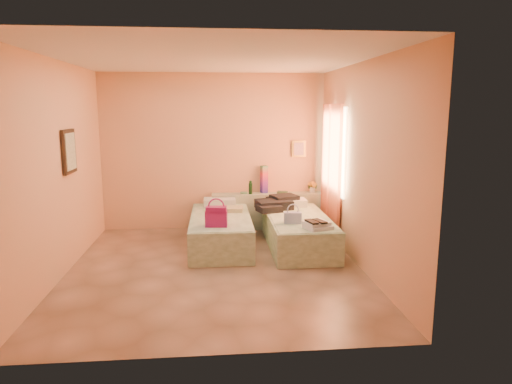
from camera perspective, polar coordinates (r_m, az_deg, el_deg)
ground at (r=6.40m, az=-5.04°, el=-9.52°), size 4.50×4.50×0.00m
room_walls at (r=6.60m, az=-3.53°, el=7.00°), size 4.02×4.51×2.81m
headboard_ledge at (r=8.39m, az=1.50°, el=-2.36°), size 2.05×0.30×0.65m
bed_left at (r=7.33m, az=-4.43°, el=-4.87°), size 0.91×2.00×0.50m
bed_right at (r=7.29m, az=5.29°, el=-4.97°), size 0.91×2.00×0.50m
water_bottle at (r=8.23m, az=-0.69°, el=0.53°), size 0.07×0.07×0.23m
rainbow_box at (r=8.34m, az=1.01°, el=1.59°), size 0.14×0.14×0.50m
small_dish at (r=8.29m, az=-1.54°, el=-0.10°), size 0.16×0.16×0.03m
green_book at (r=8.36m, az=3.31°, el=-0.03°), size 0.22×0.18×0.03m
flower_vase at (r=8.47m, az=7.09°, el=0.76°), size 0.19×0.19×0.24m
magenta_handbag at (r=6.60m, az=-4.98°, el=-3.05°), size 0.33×0.20×0.29m
khaki_garment at (r=7.58m, az=-3.14°, el=-2.14°), size 0.41×0.35×0.07m
clothes_pile at (r=7.74m, az=2.64°, el=-1.40°), size 0.79×0.79×0.19m
blue_handbag at (r=6.78m, az=4.61°, el=-3.23°), size 0.27×0.14×0.17m
towel_stack at (r=6.52m, az=7.75°, el=-4.14°), size 0.43×0.41×0.10m
sandal_pair at (r=6.46m, az=7.49°, el=-3.69°), size 0.26×0.30×0.03m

